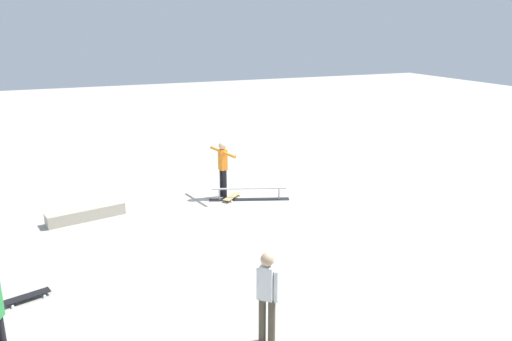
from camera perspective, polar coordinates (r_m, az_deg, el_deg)
ground_plane at (r=13.46m, az=-1.07°, el=-4.30°), size 60.00×60.00×0.00m
grind_rail at (r=14.01m, az=-0.79°, el=-2.79°), size 2.21×1.00×0.36m
skate_ledge at (r=13.35m, az=-19.01°, el=-4.73°), size 1.97×0.80×0.30m
skater_main at (r=13.98m, az=-3.84°, el=0.58°), size 0.33×1.31×1.64m
skateboard_main at (r=14.11m, az=-2.76°, el=-3.00°), size 0.71×0.70×0.09m
bystander_white_shirt at (r=7.71m, az=1.29°, el=-13.95°), size 0.30×0.29×1.53m
loose_skateboard_black at (r=10.06m, az=-24.91°, el=-13.05°), size 0.82×0.42×0.09m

